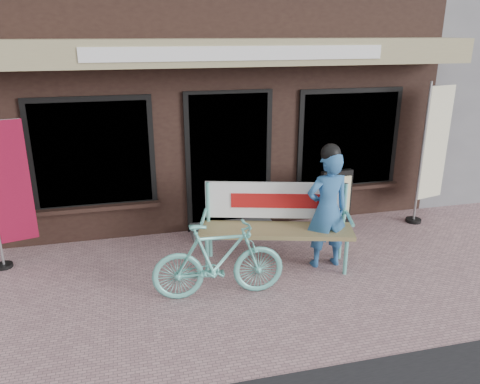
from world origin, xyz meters
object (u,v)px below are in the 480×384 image
object	(u,v)px
nobori_cream	(433,151)
menu_stand	(335,202)
bench	(276,218)
bicycle	(219,260)
nobori_red	(9,191)
person	(327,208)

from	to	relation	value
nobori_cream	menu_stand	xyz separation A→B (m)	(-1.72, -0.16, -0.66)
bench	bicycle	xyz separation A→B (m)	(-0.93, -0.69, -0.18)
bicycle	nobori_cream	distance (m)	4.20
bench	nobori_cream	xyz separation A→B (m)	(2.91, 0.85, 0.54)
bench	nobori_red	xyz separation A→B (m)	(-3.41, 0.75, 0.41)
bicycle	nobori_cream	xyz separation A→B (m)	(3.84, 1.54, 0.72)
person	nobori_cream	size ratio (longest dim) A/B	0.73
person	nobori_cream	bearing A→B (deg)	24.45
bench	nobori_cream	world-z (taller)	nobori_cream
bicycle	nobori_red	size ratio (longest dim) A/B	0.76
nobori_cream	menu_stand	bearing A→B (deg)	171.58
nobori_red	menu_stand	distance (m)	4.63
bicycle	nobori_cream	world-z (taller)	nobori_cream
menu_stand	person	bearing A→B (deg)	-126.87
person	bicycle	world-z (taller)	person
menu_stand	bench	bearing A→B (deg)	-155.60
menu_stand	nobori_red	bearing A→B (deg)	173.59
person	menu_stand	xyz separation A→B (m)	(0.57, 0.94, -0.30)
bench	person	bearing A→B (deg)	-6.23
bench	nobori_red	size ratio (longest dim) A/B	1.02
bench	menu_stand	xyz separation A→B (m)	(1.19, 0.69, -0.12)
person	menu_stand	world-z (taller)	person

